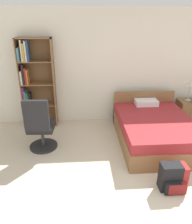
{
  "coord_description": "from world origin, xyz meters",
  "views": [
    {
      "loc": [
        -0.91,
        -1.8,
        2.38
      ],
      "look_at": [
        -0.65,
        1.98,
        0.73
      ],
      "focal_mm": 35.0,
      "sensor_mm": 36.0,
      "label": 1
    }
  ],
  "objects_px": {
    "office_chair": "(40,128)",
    "table_lamp": "(191,83)",
    "backpack_black": "(170,178)",
    "bed": "(154,129)",
    "backpack_red": "(174,178)",
    "nightstand": "(188,111)",
    "bookshelf": "(34,85)"
  },
  "relations": [
    {
      "from": "office_chair",
      "to": "table_lamp",
      "type": "bearing_deg",
      "value": 17.07
    },
    {
      "from": "backpack_black",
      "to": "office_chair",
      "type": "bearing_deg",
      "value": 149.67
    },
    {
      "from": "office_chair",
      "to": "bed",
      "type": "bearing_deg",
      "value": 5.14
    },
    {
      "from": "backpack_red",
      "to": "table_lamp",
      "type": "bearing_deg",
      "value": 61.88
    },
    {
      "from": "office_chair",
      "to": "nightstand",
      "type": "distance_m",
      "value": 3.52
    },
    {
      "from": "bookshelf",
      "to": "nightstand",
      "type": "bearing_deg",
      "value": -1.71
    },
    {
      "from": "backpack_black",
      "to": "bed",
      "type": "bearing_deg",
      "value": 82.26
    },
    {
      "from": "bookshelf",
      "to": "nightstand",
      "type": "distance_m",
      "value": 3.71
    },
    {
      "from": "bed",
      "to": "office_chair",
      "type": "height_order",
      "value": "office_chair"
    },
    {
      "from": "table_lamp",
      "to": "backpack_red",
      "type": "xyz_separation_m",
      "value": [
        -1.18,
        -2.21,
        -0.8
      ]
    },
    {
      "from": "bookshelf",
      "to": "nightstand",
      "type": "height_order",
      "value": "bookshelf"
    },
    {
      "from": "office_chair",
      "to": "table_lamp",
      "type": "distance_m",
      "value": 3.5
    },
    {
      "from": "bookshelf",
      "to": "bed",
      "type": "distance_m",
      "value": 2.8
    },
    {
      "from": "bed",
      "to": "table_lamp",
      "type": "bearing_deg",
      "value": 37.66
    },
    {
      "from": "backpack_black",
      "to": "backpack_red",
      "type": "bearing_deg",
      "value": 12.39
    },
    {
      "from": "nightstand",
      "to": "table_lamp",
      "type": "xyz_separation_m",
      "value": [
        -0.04,
        -0.01,
        0.71
      ]
    },
    {
      "from": "nightstand",
      "to": "backpack_black",
      "type": "xyz_separation_m",
      "value": [
        -1.29,
        -2.24,
        -0.07
      ]
    },
    {
      "from": "bookshelf",
      "to": "office_chair",
      "type": "height_order",
      "value": "bookshelf"
    },
    {
      "from": "table_lamp",
      "to": "backpack_red",
      "type": "distance_m",
      "value": 2.63
    },
    {
      "from": "nightstand",
      "to": "table_lamp",
      "type": "bearing_deg",
      "value": -166.98
    },
    {
      "from": "office_chair",
      "to": "nightstand",
      "type": "height_order",
      "value": "office_chair"
    },
    {
      "from": "bed",
      "to": "backpack_red",
      "type": "relative_size",
      "value": 4.89
    },
    {
      "from": "nightstand",
      "to": "table_lamp",
      "type": "distance_m",
      "value": 0.72
    },
    {
      "from": "nightstand",
      "to": "table_lamp",
      "type": "height_order",
      "value": "table_lamp"
    },
    {
      "from": "bookshelf",
      "to": "nightstand",
      "type": "relative_size",
      "value": 3.57
    },
    {
      "from": "backpack_red",
      "to": "office_chair",
      "type": "bearing_deg",
      "value": 150.73
    },
    {
      "from": "bookshelf",
      "to": "backpack_red",
      "type": "relative_size",
      "value": 4.99
    },
    {
      "from": "nightstand",
      "to": "bookshelf",
      "type": "bearing_deg",
      "value": 178.29
    },
    {
      "from": "backpack_red",
      "to": "backpack_black",
      "type": "bearing_deg",
      "value": -167.61
    },
    {
      "from": "bookshelf",
      "to": "bed",
      "type": "xyz_separation_m",
      "value": [
        2.55,
        -0.93,
        -0.69
      ]
    },
    {
      "from": "bookshelf",
      "to": "bed",
      "type": "height_order",
      "value": "bookshelf"
    },
    {
      "from": "nightstand",
      "to": "backpack_red",
      "type": "height_order",
      "value": "nightstand"
    }
  ]
}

